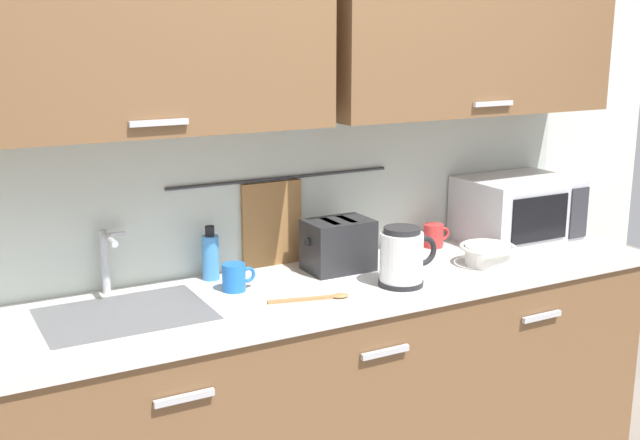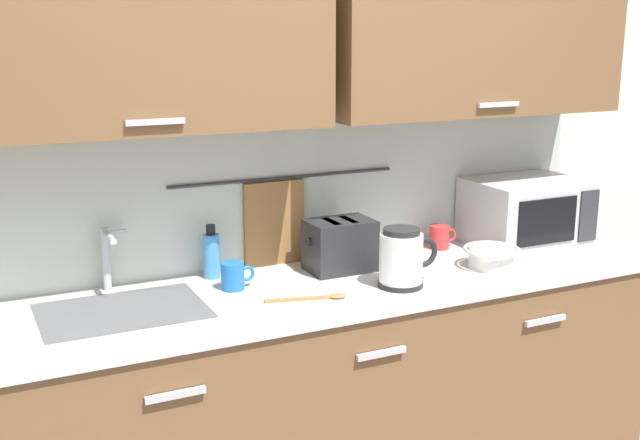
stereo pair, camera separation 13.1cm
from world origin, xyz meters
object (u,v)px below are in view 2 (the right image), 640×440
object	(u,v)px
electric_kettle	(402,258)
microwave	(525,212)
mug_by_kettle	(440,237)
toaster	(340,245)
mug_near_sink	(234,276)
mixing_bowl	(492,256)
wooden_spoon	(316,298)
dish_soap_bottle	(211,254)

from	to	relation	value
electric_kettle	microwave	bearing A→B (deg)	19.18
electric_kettle	mug_by_kettle	xyz separation A→B (m)	(0.40, 0.35, -0.05)
toaster	microwave	bearing A→B (deg)	0.18
microwave	mug_near_sink	bearing A→B (deg)	-178.19
microwave	mixing_bowl	bearing A→B (deg)	-147.11
electric_kettle	wooden_spoon	bearing A→B (deg)	179.19
electric_kettle	wooden_spoon	distance (m)	0.34
electric_kettle	wooden_spoon	xyz separation A→B (m)	(-0.33, 0.00, -0.10)
microwave	dish_soap_bottle	xyz separation A→B (m)	(-1.32, 0.12, -0.05)
dish_soap_bottle	toaster	size ratio (longest dim) A/B	0.77
electric_kettle	mixing_bowl	distance (m)	0.43
toaster	mixing_bowl	bearing A→B (deg)	-22.10
mug_near_sink	mug_by_kettle	size ratio (longest dim) A/B	1.00
dish_soap_bottle	wooden_spoon	bearing A→B (deg)	-57.94
microwave	electric_kettle	distance (m)	0.80
toaster	mug_by_kettle	size ratio (longest dim) A/B	2.13
microwave	wooden_spoon	world-z (taller)	microwave
dish_soap_bottle	mixing_bowl	size ratio (longest dim) A/B	0.92
electric_kettle	mug_by_kettle	bearing A→B (deg)	41.38
mug_by_kettle	mixing_bowl	bearing A→B (deg)	-85.12
electric_kettle	wooden_spoon	world-z (taller)	electric_kettle
toaster	dish_soap_bottle	bearing A→B (deg)	165.41
mixing_bowl	mug_near_sink	bearing A→B (deg)	169.55
toaster	wooden_spoon	world-z (taller)	toaster
dish_soap_bottle	toaster	world-z (taller)	dish_soap_bottle
mug_near_sink	toaster	distance (m)	0.43
microwave	mixing_bowl	xyz separation A→B (m)	(-0.34, -0.22, -0.09)
mug_by_kettle	dish_soap_bottle	bearing A→B (deg)	178.17
mixing_bowl	toaster	xyz separation A→B (m)	(-0.53, 0.21, 0.05)
mug_near_sink	mixing_bowl	size ratio (longest dim) A/B	0.56
dish_soap_bottle	toaster	distance (m)	0.47
microwave	electric_kettle	xyz separation A→B (m)	(-0.76, -0.26, -0.03)
mug_near_sink	wooden_spoon	xyz separation A→B (m)	(0.21, -0.22, -0.04)
mug_near_sink	mixing_bowl	bearing A→B (deg)	-10.45
mixing_bowl	mug_by_kettle	xyz separation A→B (m)	(-0.03, 0.30, 0.00)
mug_by_kettle	electric_kettle	bearing A→B (deg)	-138.62
electric_kettle	toaster	size ratio (longest dim) A/B	0.89
dish_soap_bottle	mug_near_sink	distance (m)	0.16
mug_by_kettle	wooden_spoon	size ratio (longest dim) A/B	0.44
mug_near_sink	dish_soap_bottle	bearing A→B (deg)	99.53
microwave	toaster	bearing A→B (deg)	-179.82
microwave	wooden_spoon	bearing A→B (deg)	-166.59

